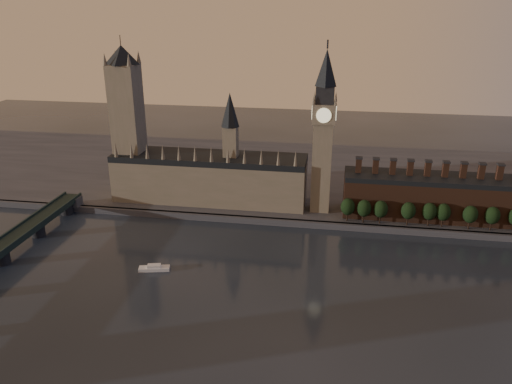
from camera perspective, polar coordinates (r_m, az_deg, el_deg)
ground at (r=235.75m, az=3.50°, el=-13.12°), size 900.00×900.00×0.00m
north_bank at (r=394.92m, az=6.24°, el=1.66°), size 900.00×182.00×4.00m
palace_of_westminster at (r=338.58m, az=-5.24°, el=1.89°), size 130.00×30.30×74.00m
victoria_tower at (r=346.46m, az=-14.48°, el=8.19°), size 24.00×24.00×108.00m
big_ben at (r=313.66m, az=7.70°, el=6.94°), size 15.00×15.00×107.00m
chimney_block at (r=331.06m, az=19.56°, el=-0.44°), size 110.00×25.00×37.00m
embankment_tree_0 at (r=312.37m, az=10.45°, el=-1.67°), size 8.60×8.60×14.88m
embankment_tree_1 at (r=312.05m, az=12.26°, el=-1.83°), size 8.60×8.60×14.88m
embankment_tree_2 at (r=313.10m, az=14.06°, el=-1.91°), size 8.60×8.60×14.88m
embankment_tree_3 at (r=315.25m, az=17.02°, el=-2.06°), size 8.60×8.60×14.88m
embankment_tree_4 at (r=318.27m, az=19.21°, el=-2.11°), size 8.60×8.60×14.88m
embankment_tree_5 at (r=319.98m, az=20.62°, el=-2.17°), size 8.60×8.60×14.88m
embankment_tree_6 at (r=322.64m, az=23.30°, el=-2.37°), size 8.60×8.60×14.88m
embankment_tree_7 at (r=326.46m, az=25.41°, el=-2.44°), size 8.60×8.60×14.88m
river_boat at (r=269.52m, az=-11.56°, el=-8.51°), size 16.58×8.03×3.19m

